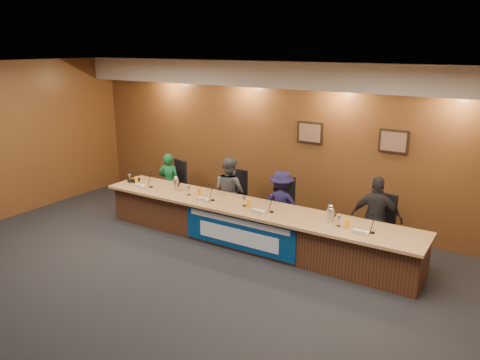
% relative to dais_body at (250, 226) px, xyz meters
% --- Properties ---
extents(floor, '(10.00, 10.00, 0.00)m').
position_rel_dais_body_xyz_m(floor, '(0.00, -2.40, -0.35)').
color(floor, black).
rests_on(floor, ground).
extents(ceiling, '(10.00, 8.00, 0.04)m').
position_rel_dais_body_xyz_m(ceiling, '(0.00, -2.40, 2.85)').
color(ceiling, silver).
rests_on(ceiling, wall_back).
extents(wall_back, '(10.00, 0.04, 3.20)m').
position_rel_dais_body_xyz_m(wall_back, '(0.00, 1.60, 1.25)').
color(wall_back, brown).
rests_on(wall_back, floor).
extents(soffit, '(10.00, 0.50, 0.50)m').
position_rel_dais_body_xyz_m(soffit, '(0.00, 1.35, 2.60)').
color(soffit, beige).
rests_on(soffit, wall_back).
extents(dais_body, '(6.00, 0.80, 0.70)m').
position_rel_dais_body_xyz_m(dais_body, '(0.00, 0.00, 0.00)').
color(dais_body, '#492716').
rests_on(dais_body, floor).
extents(dais_top, '(6.10, 0.95, 0.05)m').
position_rel_dais_body_xyz_m(dais_top, '(0.00, -0.05, 0.38)').
color(dais_top, '#AC7D4B').
rests_on(dais_top, dais_body).
extents(banner, '(2.20, 0.02, 0.65)m').
position_rel_dais_body_xyz_m(banner, '(0.00, -0.41, 0.03)').
color(banner, navy).
rests_on(banner, dais_body).
extents(banner_text_upper, '(2.00, 0.01, 0.10)m').
position_rel_dais_body_xyz_m(banner_text_upper, '(0.00, -0.43, 0.23)').
color(banner_text_upper, silver).
rests_on(banner_text_upper, banner).
extents(banner_text_lower, '(1.60, 0.01, 0.28)m').
position_rel_dais_body_xyz_m(banner_text_lower, '(0.00, -0.43, -0.05)').
color(banner_text_lower, silver).
rests_on(banner_text_lower, banner).
extents(wall_photo_left, '(0.52, 0.04, 0.42)m').
position_rel_dais_body_xyz_m(wall_photo_left, '(0.40, 1.57, 1.50)').
color(wall_photo_left, black).
rests_on(wall_photo_left, wall_back).
extents(wall_photo_right, '(0.52, 0.04, 0.42)m').
position_rel_dais_body_xyz_m(wall_photo_right, '(2.00, 1.57, 1.50)').
color(wall_photo_right, black).
rests_on(wall_photo_right, wall_back).
extents(panelist_a, '(0.54, 0.45, 1.27)m').
position_rel_dais_body_xyz_m(panelist_a, '(-2.43, 0.63, 0.29)').
color(panelist_a, '#0E5126').
rests_on(panelist_a, floor).
extents(panelist_b, '(0.77, 0.66, 1.39)m').
position_rel_dais_body_xyz_m(panelist_b, '(-0.87, 0.63, 0.34)').
color(panelist_b, '#4C4E51').
rests_on(panelist_b, floor).
extents(panelist_c, '(0.91, 0.65, 1.28)m').
position_rel_dais_body_xyz_m(panelist_c, '(0.29, 0.63, 0.29)').
color(panelist_c, '#161237').
rests_on(panelist_c, floor).
extents(panelist_d, '(0.88, 0.47, 1.43)m').
position_rel_dais_body_xyz_m(panelist_d, '(2.06, 0.63, 0.37)').
color(panelist_d, black).
rests_on(panelist_d, floor).
extents(office_chair_a, '(0.60, 0.60, 0.08)m').
position_rel_dais_body_xyz_m(office_chair_a, '(-2.43, 0.73, 0.13)').
color(office_chair_a, black).
rests_on(office_chair_a, floor).
extents(office_chair_b, '(0.49, 0.49, 0.08)m').
position_rel_dais_body_xyz_m(office_chair_b, '(-0.87, 0.73, 0.13)').
color(office_chair_b, black).
rests_on(office_chair_b, floor).
extents(office_chair_c, '(0.64, 0.64, 0.08)m').
position_rel_dais_body_xyz_m(office_chair_c, '(0.29, 0.73, 0.13)').
color(office_chair_c, black).
rests_on(office_chair_c, floor).
extents(office_chair_d, '(0.57, 0.57, 0.08)m').
position_rel_dais_body_xyz_m(office_chair_d, '(2.06, 0.73, 0.13)').
color(office_chair_d, black).
rests_on(office_chair_d, floor).
extents(nameplate_a, '(0.24, 0.08, 0.10)m').
position_rel_dais_body_xyz_m(nameplate_a, '(-2.46, -0.28, 0.45)').
color(nameplate_a, white).
rests_on(nameplate_a, dais_top).
extents(microphone_a, '(0.07, 0.07, 0.02)m').
position_rel_dais_body_xyz_m(microphone_a, '(-2.24, -0.14, 0.41)').
color(microphone_a, black).
rests_on(microphone_a, dais_top).
extents(juice_glass_a, '(0.06, 0.06, 0.15)m').
position_rel_dais_body_xyz_m(juice_glass_a, '(-2.68, -0.09, 0.47)').
color(juice_glass_a, '#FFAD04').
rests_on(juice_glass_a, dais_top).
extents(water_glass_a, '(0.08, 0.08, 0.18)m').
position_rel_dais_body_xyz_m(water_glass_a, '(-2.83, -0.12, 0.49)').
color(water_glass_a, silver).
rests_on(water_glass_a, dais_top).
extents(nameplate_b, '(0.24, 0.08, 0.10)m').
position_rel_dais_body_xyz_m(nameplate_b, '(-0.87, -0.29, 0.45)').
color(nameplate_b, white).
rests_on(nameplate_b, dais_top).
extents(microphone_b, '(0.07, 0.07, 0.02)m').
position_rel_dais_body_xyz_m(microphone_b, '(-0.72, -0.15, 0.41)').
color(microphone_b, black).
rests_on(microphone_b, dais_top).
extents(juice_glass_b, '(0.06, 0.06, 0.15)m').
position_rel_dais_body_xyz_m(juice_glass_b, '(-1.08, -0.09, 0.47)').
color(juice_glass_b, '#FFAD04').
rests_on(juice_glass_b, dais_top).
extents(water_glass_b, '(0.08, 0.08, 0.18)m').
position_rel_dais_body_xyz_m(water_glass_b, '(-1.29, -0.13, 0.49)').
color(water_glass_b, silver).
rests_on(water_glass_b, dais_top).
extents(nameplate_c, '(0.24, 0.08, 0.10)m').
position_rel_dais_body_xyz_m(nameplate_c, '(0.30, -0.31, 0.45)').
color(nameplate_c, white).
rests_on(nameplate_c, dais_top).
extents(microphone_c, '(0.07, 0.07, 0.02)m').
position_rel_dais_body_xyz_m(microphone_c, '(0.49, -0.12, 0.41)').
color(microphone_c, black).
rests_on(microphone_c, dais_top).
extents(juice_glass_c, '(0.06, 0.06, 0.15)m').
position_rel_dais_body_xyz_m(juice_glass_c, '(0.04, -0.14, 0.47)').
color(juice_glass_c, '#FFAD04').
rests_on(juice_glass_c, dais_top).
extents(water_glass_c, '(0.08, 0.08, 0.18)m').
position_rel_dais_body_xyz_m(water_glass_c, '(-0.07, -0.10, 0.49)').
color(water_glass_c, silver).
rests_on(water_glass_c, dais_top).
extents(nameplate_d, '(0.24, 0.08, 0.10)m').
position_rel_dais_body_xyz_m(nameplate_d, '(2.07, -0.28, 0.45)').
color(nameplate_d, white).
rests_on(nameplate_d, dais_top).
extents(microphone_d, '(0.07, 0.07, 0.02)m').
position_rel_dais_body_xyz_m(microphone_d, '(2.23, -0.12, 0.41)').
color(microphone_d, black).
rests_on(microphone_d, dais_top).
extents(juice_glass_d, '(0.06, 0.06, 0.15)m').
position_rel_dais_body_xyz_m(juice_glass_d, '(1.83, -0.13, 0.47)').
color(juice_glass_d, '#FFAD04').
rests_on(juice_glass_d, dais_top).
extents(water_glass_d, '(0.08, 0.08, 0.18)m').
position_rel_dais_body_xyz_m(water_glass_d, '(1.69, -0.13, 0.49)').
color(water_glass_d, silver).
rests_on(water_glass_d, dais_top).
extents(carafe_left, '(0.12, 0.12, 0.23)m').
position_rel_dais_body_xyz_m(carafe_left, '(-1.67, -0.03, 0.51)').
color(carafe_left, silver).
rests_on(carafe_left, dais_top).
extents(carafe_right, '(0.13, 0.13, 0.23)m').
position_rel_dais_body_xyz_m(carafe_right, '(1.50, -0.01, 0.51)').
color(carafe_right, silver).
rests_on(carafe_right, dais_top).
extents(speakerphone, '(0.32, 0.32, 0.05)m').
position_rel_dais_body_xyz_m(speakerphone, '(-2.79, -0.02, 0.43)').
color(speakerphone, black).
rests_on(speakerphone, dais_top).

